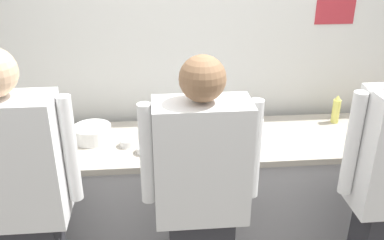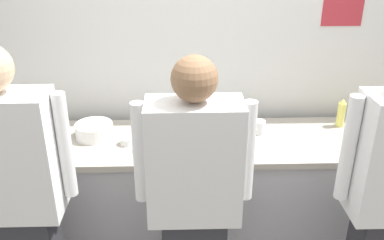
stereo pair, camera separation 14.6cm
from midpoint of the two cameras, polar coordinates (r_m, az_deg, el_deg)
name	(u,v)px [view 1 (the left image)]	position (r m, az deg, el deg)	size (l,w,h in m)	color
wall_back	(197,59)	(3.02, -0.76, 8.26)	(5.10, 0.11, 2.66)	silver
prep_counter	(203,198)	(2.99, 0.02, -10.49)	(3.25, 0.65, 0.92)	#B2B2B7
chef_near_left	(19,206)	(2.34, -24.08, -10.57)	(0.63, 0.24, 1.73)	#2D2D33
chef_center	(201,202)	(2.23, -0.67, -11.09)	(0.61, 0.24, 1.67)	#2D2D33
plate_stack_front	(47,147)	(2.77, -20.50, -3.53)	(0.25, 0.25, 0.05)	white
plate_stack_rear	(93,133)	(2.81, -14.78, -1.74)	(0.24, 0.24, 0.10)	white
sheet_tray	(200,136)	(2.76, -0.42, -2.24)	(0.53, 0.35, 0.02)	#B7BABF
squeeze_bottle_primary	(377,109)	(3.18, 22.63, 1.33)	(0.05, 0.05, 0.21)	orange
squeeze_bottle_secondary	(336,109)	(3.09, 17.67, 1.36)	(0.05, 0.05, 0.20)	#E5E066
ramekin_red_sauce	(145,149)	(2.61, -7.96, -3.95)	(0.11, 0.11, 0.04)	white
ramekin_green_sauce	(127,142)	(2.70, -10.35, -3.04)	(0.09, 0.09, 0.04)	white
deli_cup	(257,125)	(2.86, 7.32, -0.72)	(0.09, 0.09, 0.09)	white
chefs_knife	(1,139)	(3.04, -25.73, -2.30)	(0.27, 0.03, 0.02)	#B7BABF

